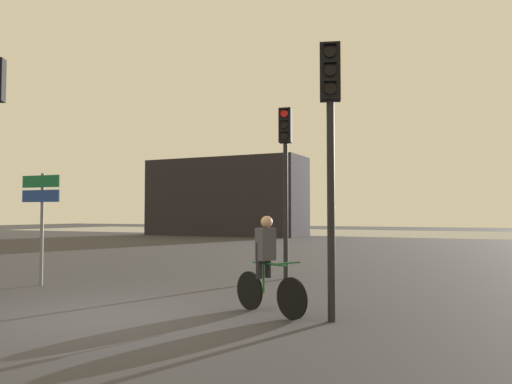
{
  "coord_description": "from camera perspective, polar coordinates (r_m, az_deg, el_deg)",
  "views": [
    {
      "loc": [
        5.75,
        -6.24,
        1.65
      ],
      "look_at": [
        0.5,
        5.0,
        2.2
      ],
      "focal_mm": 35.0,
      "sensor_mm": 36.0,
      "label": 1
    }
  ],
  "objects": [
    {
      "name": "direction_sign_post",
      "position": [
        12.61,
        -23.33,
        -1.67
      ],
      "size": [
        1.1,
        0.14,
        2.6
      ],
      "rotation": [
        0.0,
        0.0,
        3.21
      ],
      "color": "slate",
      "rests_on": "ground"
    },
    {
      "name": "ground_plane",
      "position": [
        8.64,
        -17.79,
        -13.43
      ],
      "size": [
        120.0,
        120.0,
        0.0
      ],
      "primitive_type": "plane",
      "color": "#333338"
    },
    {
      "name": "cyclist",
      "position": [
        8.36,
        1.27,
        -8.24
      ],
      "size": [
        1.56,
        0.8,
        1.62
      ],
      "rotation": [
        0.0,
        0.0,
        -2.01
      ],
      "color": "black",
      "rests_on": "ground"
    },
    {
      "name": "water_strip",
      "position": [
        44.38,
        17.62,
        -4.55
      ],
      "size": [
        80.0,
        16.0,
        0.01
      ],
      "primitive_type": "cube",
      "color": "slate",
      "rests_on": "ground"
    },
    {
      "name": "traffic_light_center",
      "position": [
        12.88,
        3.39,
        3.71
      ],
      "size": [
        0.35,
        0.37,
        4.39
      ],
      "rotation": [
        0.0,
        0.0,
        3.3
      ],
      "color": "black",
      "rests_on": "ground"
    },
    {
      "name": "traffic_light_near_right",
      "position": [
        7.92,
        8.51,
        7.38
      ],
      "size": [
        0.38,
        0.4,
        4.32
      ],
      "rotation": [
        0.0,
        0.0,
        3.44
      ],
      "color": "black",
      "rests_on": "ground"
    },
    {
      "name": "distant_building",
      "position": [
        38.69,
        -3.5,
        -0.6
      ],
      "size": [
        12.39,
        4.0,
        5.92
      ],
      "primitive_type": "cube",
      "color": "black",
      "rests_on": "ground"
    }
  ]
}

